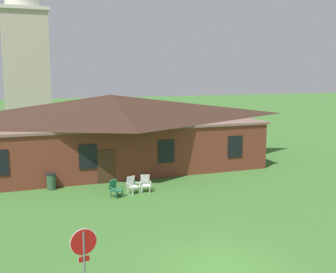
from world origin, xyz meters
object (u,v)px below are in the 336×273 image
lawn_chair_near_door (132,184)px  trash_bin (51,181)px  lawn_chair_by_porch (115,188)px  lawn_chair_left_end (145,183)px  stop_sign (84,252)px

lawn_chair_near_door → trash_bin: (-4.29, 2.35, -0.00)m
trash_bin → lawn_chair_near_door: bearing=-28.7°
lawn_chair_by_porch → lawn_chair_left_end: 1.94m
lawn_chair_near_door → stop_sign: bearing=-112.2°
lawn_chair_by_porch → lawn_chair_near_door: 1.17m
lawn_chair_left_end → trash_bin: size_ratio=0.98×
lawn_chair_left_end → trash_bin: (-5.08, 2.27, -0.00)m
stop_sign → lawn_chair_by_porch: size_ratio=2.50×
lawn_chair_near_door → lawn_chair_by_porch: bearing=-160.5°
lawn_chair_near_door → lawn_chair_left_end: 0.79m
stop_sign → lawn_chair_by_porch: bearing=72.3°
lawn_chair_left_end → lawn_chair_by_porch: bearing=-166.1°
stop_sign → lawn_chair_left_end: stop_sign is taller
stop_sign → lawn_chair_left_end: (5.19, 10.84, -1.19)m
lawn_chair_near_door → trash_bin: bearing=151.3°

